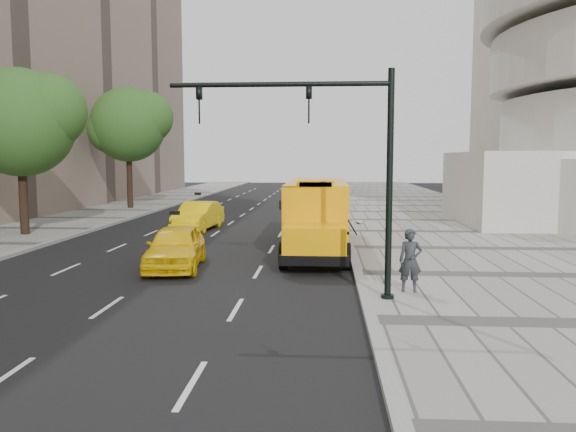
# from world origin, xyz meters

# --- Properties ---
(ground) EXTENTS (140.00, 140.00, 0.00)m
(ground) POSITION_xyz_m (0.00, 0.00, 0.00)
(ground) COLOR black
(ground) RESTS_ON ground
(sidewalk_museum) EXTENTS (12.00, 140.00, 0.15)m
(sidewalk_museum) POSITION_xyz_m (12.00, 0.00, 0.07)
(sidewalk_museum) COLOR gray
(sidewalk_museum) RESTS_ON ground
(curb_museum) EXTENTS (0.30, 140.00, 0.15)m
(curb_museum) POSITION_xyz_m (6.00, 0.00, 0.07)
(curb_museum) COLOR gray
(curb_museum) RESTS_ON ground
(curb_far) EXTENTS (0.30, 140.00, 0.15)m
(curb_far) POSITION_xyz_m (-8.00, 0.00, 0.07)
(curb_far) COLOR gray
(curb_far) RESTS_ON ground
(tree_b) EXTENTS (6.12, 5.44, 8.54)m
(tree_b) POSITION_xyz_m (-10.40, 3.12, 5.86)
(tree_b) COLOR black
(tree_b) RESTS_ON ground
(tree_c) EXTENTS (6.49, 5.77, 9.53)m
(tree_c) POSITION_xyz_m (-10.39, 18.79, 6.69)
(tree_c) COLOR black
(tree_c) RESTS_ON ground
(school_bus) EXTENTS (2.96, 11.56, 3.19)m
(school_bus) POSITION_xyz_m (4.50, 0.43, 1.76)
(school_bus) COLOR #FFA705
(school_bus) RESTS_ON ground
(taxi_near) EXTENTS (2.37, 4.83, 1.58)m
(taxi_near) POSITION_xyz_m (-0.58, -4.56, 0.79)
(taxi_near) COLOR yellow
(taxi_near) RESTS_ON ground
(taxi_far) EXTENTS (2.16, 4.95, 1.58)m
(taxi_far) POSITION_xyz_m (-2.28, 6.57, 0.79)
(taxi_far) COLOR yellow
(taxi_far) RESTS_ON ground
(pedestrian) EXTENTS (0.68, 0.46, 1.83)m
(pedestrian) POSITION_xyz_m (7.33, -8.27, 1.07)
(pedestrian) COLOR #2B2D32
(pedestrian) RESTS_ON sidewalk_museum
(traffic_signal) EXTENTS (6.18, 0.36, 6.40)m
(traffic_signal) POSITION_xyz_m (5.19, -9.09, 4.09)
(traffic_signal) COLOR black
(traffic_signal) RESTS_ON ground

